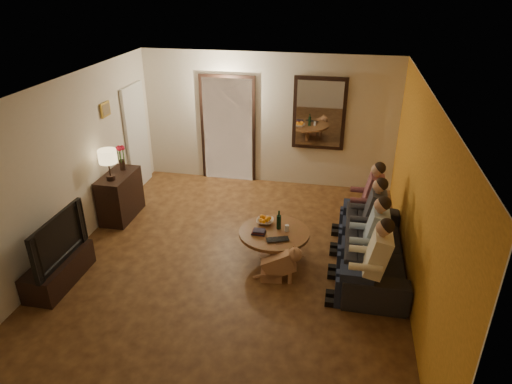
% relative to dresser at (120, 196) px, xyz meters
% --- Properties ---
extents(floor, '(5.00, 6.00, 0.01)m').
position_rel_dresser_xyz_m(floor, '(2.25, -0.99, -0.41)').
color(floor, '#3E2110').
rests_on(floor, ground).
extents(ceiling, '(5.00, 6.00, 0.01)m').
position_rel_dresser_xyz_m(ceiling, '(2.25, -0.99, 2.19)').
color(ceiling, white).
rests_on(ceiling, back_wall).
extents(back_wall, '(5.00, 0.02, 2.60)m').
position_rel_dresser_xyz_m(back_wall, '(2.25, 2.01, 0.89)').
color(back_wall, beige).
rests_on(back_wall, floor).
extents(front_wall, '(5.00, 0.02, 2.60)m').
position_rel_dresser_xyz_m(front_wall, '(2.25, -3.99, 0.89)').
color(front_wall, beige).
rests_on(front_wall, floor).
extents(left_wall, '(0.02, 6.00, 2.60)m').
position_rel_dresser_xyz_m(left_wall, '(-0.25, -0.99, 0.89)').
color(left_wall, beige).
rests_on(left_wall, floor).
extents(right_wall, '(0.02, 6.00, 2.60)m').
position_rel_dresser_xyz_m(right_wall, '(4.75, -0.99, 0.89)').
color(right_wall, beige).
rests_on(right_wall, floor).
extents(orange_accent, '(0.01, 6.00, 2.60)m').
position_rel_dresser_xyz_m(orange_accent, '(4.74, -0.99, 0.89)').
color(orange_accent, '#BE7A20').
rests_on(orange_accent, right_wall).
extents(kitchen_doorway, '(1.00, 0.06, 2.10)m').
position_rel_dresser_xyz_m(kitchen_doorway, '(1.45, 1.99, 0.64)').
color(kitchen_doorway, '#FFE0A5').
rests_on(kitchen_doorway, floor).
extents(door_trim, '(1.12, 0.04, 2.22)m').
position_rel_dresser_xyz_m(door_trim, '(1.45, 1.98, 0.64)').
color(door_trim, black).
rests_on(door_trim, floor).
extents(fridge_glimpse, '(0.45, 0.03, 1.70)m').
position_rel_dresser_xyz_m(fridge_glimpse, '(1.70, 1.99, 0.49)').
color(fridge_glimpse, silver).
rests_on(fridge_glimpse, floor).
extents(mirror_frame, '(1.00, 0.05, 1.40)m').
position_rel_dresser_xyz_m(mirror_frame, '(3.25, 1.97, 1.09)').
color(mirror_frame, black).
rests_on(mirror_frame, back_wall).
extents(mirror_glass, '(0.86, 0.02, 1.26)m').
position_rel_dresser_xyz_m(mirror_glass, '(3.25, 1.94, 1.09)').
color(mirror_glass, white).
rests_on(mirror_glass, back_wall).
extents(white_door, '(0.06, 0.85, 2.04)m').
position_rel_dresser_xyz_m(white_door, '(-0.21, 1.31, 0.61)').
color(white_door, white).
rests_on(white_door, floor).
extents(framed_art, '(0.03, 0.28, 0.24)m').
position_rel_dresser_xyz_m(framed_art, '(-0.22, 0.31, 1.44)').
color(framed_art, '#B28C33').
rests_on(framed_art, left_wall).
extents(art_canvas, '(0.01, 0.22, 0.18)m').
position_rel_dresser_xyz_m(art_canvas, '(-0.21, 0.31, 1.44)').
color(art_canvas, brown).
rests_on(art_canvas, left_wall).
extents(dresser, '(0.45, 0.91, 0.81)m').
position_rel_dresser_xyz_m(dresser, '(0.00, 0.00, 0.00)').
color(dresser, black).
rests_on(dresser, floor).
extents(table_lamp, '(0.30, 0.30, 0.54)m').
position_rel_dresser_xyz_m(table_lamp, '(0.00, -0.22, 0.68)').
color(table_lamp, beige).
rests_on(table_lamp, dresser).
extents(flower_vase, '(0.14, 0.14, 0.44)m').
position_rel_dresser_xyz_m(flower_vase, '(0.00, 0.22, 0.63)').
color(flower_vase, red).
rests_on(flower_vase, dresser).
extents(tv_stand, '(0.45, 1.13, 0.38)m').
position_rel_dresser_xyz_m(tv_stand, '(0.00, -1.93, -0.22)').
color(tv_stand, black).
rests_on(tv_stand, floor).
extents(tv, '(1.17, 0.15, 0.67)m').
position_rel_dresser_xyz_m(tv, '(0.00, -1.93, 0.31)').
color(tv, black).
rests_on(tv, tv_stand).
extents(sofa, '(2.19, 0.87, 0.64)m').
position_rel_dresser_xyz_m(sofa, '(4.30, -0.72, -0.09)').
color(sofa, black).
rests_on(sofa, floor).
extents(person_a, '(0.60, 0.40, 1.20)m').
position_rel_dresser_xyz_m(person_a, '(4.20, -1.62, 0.19)').
color(person_a, tan).
rests_on(person_a, sofa).
extents(person_b, '(0.60, 0.40, 1.20)m').
position_rel_dresser_xyz_m(person_b, '(4.20, -1.02, 0.19)').
color(person_b, tan).
rests_on(person_b, sofa).
extents(person_c, '(0.60, 0.40, 1.20)m').
position_rel_dresser_xyz_m(person_c, '(4.20, -0.42, 0.19)').
color(person_c, tan).
rests_on(person_c, sofa).
extents(person_d, '(0.60, 0.40, 1.20)m').
position_rel_dresser_xyz_m(person_d, '(4.20, 0.18, 0.19)').
color(person_d, tan).
rests_on(person_d, sofa).
extents(dog, '(0.59, 0.31, 0.56)m').
position_rel_dresser_xyz_m(dog, '(2.99, -1.31, -0.13)').
color(dog, '#B67A54').
rests_on(dog, floor).
extents(coffee_table, '(1.29, 1.29, 0.45)m').
position_rel_dresser_xyz_m(coffee_table, '(2.84, -0.75, -0.18)').
color(coffee_table, brown).
rests_on(coffee_table, floor).
extents(bowl, '(0.26, 0.26, 0.06)m').
position_rel_dresser_xyz_m(bowl, '(2.66, -0.53, 0.08)').
color(bowl, white).
rests_on(bowl, coffee_table).
extents(oranges, '(0.20, 0.20, 0.08)m').
position_rel_dresser_xyz_m(oranges, '(2.66, -0.53, 0.14)').
color(oranges, orange).
rests_on(oranges, bowl).
extents(wine_bottle, '(0.07, 0.07, 0.31)m').
position_rel_dresser_xyz_m(wine_bottle, '(2.89, -0.65, 0.20)').
color(wine_bottle, black).
rests_on(wine_bottle, coffee_table).
extents(wine_glass, '(0.06, 0.06, 0.10)m').
position_rel_dresser_xyz_m(wine_glass, '(3.02, -0.70, 0.09)').
color(wine_glass, silver).
rests_on(wine_glass, coffee_table).
extents(book_stack, '(0.20, 0.15, 0.07)m').
position_rel_dresser_xyz_m(book_stack, '(2.62, -0.85, 0.08)').
color(book_stack, black).
rests_on(book_stack, coffee_table).
extents(laptop, '(0.38, 0.31, 0.03)m').
position_rel_dresser_xyz_m(laptop, '(2.94, -1.03, 0.06)').
color(laptop, black).
rests_on(laptop, coffee_table).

